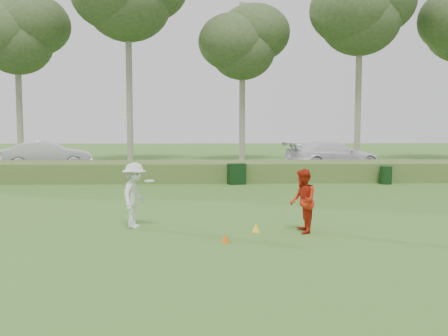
{
  "coord_description": "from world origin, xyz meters",
  "views": [
    {
      "loc": [
        -0.53,
        -12.33,
        2.73
      ],
      "look_at": [
        0.0,
        4.0,
        1.3
      ],
      "focal_mm": 40.0,
      "sensor_mm": 36.0,
      "label": 1
    }
  ],
  "objects_px": {
    "trash_bin": "(386,175)",
    "car_right": "(333,155)",
    "cone_orange": "(226,238)",
    "player_red": "(303,201)",
    "utility_cabinet": "(237,174)",
    "car_mid": "(47,155)",
    "cone_yellow": "(256,227)",
    "player_white": "(134,195)"
  },
  "relations": [
    {
      "from": "car_mid",
      "to": "cone_yellow",
      "type": "bearing_deg",
      "value": -163.98
    },
    {
      "from": "utility_cabinet",
      "to": "trash_bin",
      "type": "relative_size",
      "value": 1.16
    },
    {
      "from": "player_red",
      "to": "cone_orange",
      "type": "xyz_separation_m",
      "value": [
        -1.98,
        -1.0,
        -0.69
      ]
    },
    {
      "from": "player_white",
      "to": "car_mid",
      "type": "height_order",
      "value": "car_mid"
    },
    {
      "from": "player_white",
      "to": "trash_bin",
      "type": "bearing_deg",
      "value": -35.87
    },
    {
      "from": "player_red",
      "to": "car_mid",
      "type": "xyz_separation_m",
      "value": [
        -11.91,
        17.51,
        0.1
      ]
    },
    {
      "from": "player_red",
      "to": "cone_orange",
      "type": "relative_size",
      "value": 7.04
    },
    {
      "from": "trash_bin",
      "to": "car_right",
      "type": "bearing_deg",
      "value": 95.9
    },
    {
      "from": "cone_orange",
      "to": "utility_cabinet",
      "type": "xyz_separation_m",
      "value": [
        0.91,
        11.25,
        0.36
      ]
    },
    {
      "from": "player_white",
      "to": "car_mid",
      "type": "xyz_separation_m",
      "value": [
        -7.58,
        16.74,
        0.05
      ]
    },
    {
      "from": "player_red",
      "to": "utility_cabinet",
      "type": "relative_size",
      "value": 1.69
    },
    {
      "from": "cone_yellow",
      "to": "car_mid",
      "type": "relative_size",
      "value": 0.05
    },
    {
      "from": "cone_orange",
      "to": "cone_yellow",
      "type": "relative_size",
      "value": 0.99
    },
    {
      "from": "trash_bin",
      "to": "car_mid",
      "type": "distance_m",
      "value": 19.17
    },
    {
      "from": "player_red",
      "to": "cone_yellow",
      "type": "relative_size",
      "value": 6.97
    },
    {
      "from": "car_mid",
      "to": "cone_orange",
      "type": "bearing_deg",
      "value": -167.48
    },
    {
      "from": "player_white",
      "to": "cone_yellow",
      "type": "distance_m",
      "value": 3.32
    },
    {
      "from": "cone_orange",
      "to": "utility_cabinet",
      "type": "distance_m",
      "value": 11.29
    },
    {
      "from": "trash_bin",
      "to": "car_right",
      "type": "height_order",
      "value": "car_right"
    },
    {
      "from": "car_mid",
      "to": "car_right",
      "type": "bearing_deg",
      "value": -107.18
    },
    {
      "from": "cone_orange",
      "to": "trash_bin",
      "type": "bearing_deg",
      "value": 55.14
    },
    {
      "from": "cone_orange",
      "to": "car_mid",
      "type": "bearing_deg",
      "value": 118.2
    },
    {
      "from": "utility_cabinet",
      "to": "car_right",
      "type": "relative_size",
      "value": 0.17
    },
    {
      "from": "player_red",
      "to": "trash_bin",
      "type": "bearing_deg",
      "value": 152.27
    },
    {
      "from": "player_white",
      "to": "utility_cabinet",
      "type": "relative_size",
      "value": 1.8
    },
    {
      "from": "utility_cabinet",
      "to": "trash_bin",
      "type": "bearing_deg",
      "value": -15.94
    },
    {
      "from": "car_mid",
      "to": "player_white",
      "type": "bearing_deg",
      "value": -171.32
    },
    {
      "from": "cone_yellow",
      "to": "player_white",
      "type": "bearing_deg",
      "value": 168.25
    },
    {
      "from": "cone_orange",
      "to": "utility_cabinet",
      "type": "bearing_deg",
      "value": 85.37
    },
    {
      "from": "player_red",
      "to": "player_white",
      "type": "bearing_deg",
      "value": -98.18
    },
    {
      "from": "player_white",
      "to": "player_red",
      "type": "bearing_deg",
      "value": -88.82
    },
    {
      "from": "player_white",
      "to": "player_red",
      "type": "relative_size",
      "value": 1.07
    },
    {
      "from": "cone_yellow",
      "to": "trash_bin",
      "type": "xyz_separation_m",
      "value": [
        6.94,
        10.02,
        0.3
      ]
    },
    {
      "from": "player_red",
      "to": "car_mid",
      "type": "distance_m",
      "value": 21.18
    },
    {
      "from": "player_white",
      "to": "player_red",
      "type": "height_order",
      "value": "player_white"
    },
    {
      "from": "car_mid",
      "to": "utility_cabinet",
      "type": "bearing_deg",
      "value": -139.53
    },
    {
      "from": "car_mid",
      "to": "car_right",
      "type": "height_order",
      "value": "car_mid"
    },
    {
      "from": "cone_orange",
      "to": "car_right",
      "type": "relative_size",
      "value": 0.04
    },
    {
      "from": "player_red",
      "to": "utility_cabinet",
      "type": "distance_m",
      "value": 10.3
    },
    {
      "from": "cone_yellow",
      "to": "car_right",
      "type": "xyz_separation_m",
      "value": [
        6.23,
        16.95,
        0.78
      ]
    },
    {
      "from": "cone_orange",
      "to": "car_right",
      "type": "bearing_deg",
      "value": 68.7
    },
    {
      "from": "cone_yellow",
      "to": "utility_cabinet",
      "type": "bearing_deg",
      "value": 89.48
    }
  ]
}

